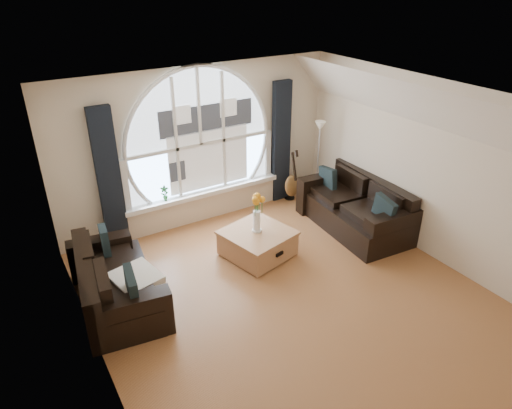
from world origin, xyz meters
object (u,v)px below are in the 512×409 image
(sofa_left, at_px, (116,279))
(guitar, at_px, (292,175))
(potted_plant, at_px, (165,193))
(coffee_chest, at_px, (258,242))
(sofa_right, at_px, (355,208))
(floor_lamp, at_px, (318,163))
(vase_flowers, at_px, (257,209))

(sofa_left, bearing_deg, guitar, 27.27)
(sofa_left, xyz_separation_m, potted_plant, (1.31, 1.53, 0.28))
(coffee_chest, xyz_separation_m, potted_plant, (-0.90, 1.51, 0.45))
(sofa_right, relative_size, potted_plant, 7.41)
(sofa_left, height_order, guitar, guitar)
(coffee_chest, bearing_deg, potted_plant, 107.42)
(floor_lamp, relative_size, guitar, 1.51)
(sofa_left, xyz_separation_m, sofa_right, (4.07, -0.12, 0.00))
(sofa_left, xyz_separation_m, coffee_chest, (2.21, 0.02, -0.17))
(vase_flowers, height_order, guitar, vase_flowers)
(floor_lamp, bearing_deg, guitar, 141.90)
(guitar, xyz_separation_m, potted_plant, (-2.48, 0.21, 0.15))
(sofa_right, bearing_deg, coffee_chest, -179.91)
(sofa_left, bearing_deg, sofa_right, 6.23)
(sofa_left, xyz_separation_m, vase_flowers, (2.21, 0.04, 0.41))
(coffee_chest, height_order, vase_flowers, vase_flowers)
(sofa_left, bearing_deg, floor_lamp, 21.96)
(coffee_chest, bearing_deg, floor_lamp, 14.17)
(floor_lamp, height_order, potted_plant, floor_lamp)
(coffee_chest, relative_size, guitar, 0.90)
(vase_flowers, distance_m, potted_plant, 1.75)
(floor_lamp, bearing_deg, potted_plant, 170.10)
(vase_flowers, xyz_separation_m, guitar, (1.58, 1.28, -0.28))
(sofa_right, relative_size, guitar, 1.87)
(sofa_right, height_order, guitar, guitar)
(floor_lamp, bearing_deg, vase_flowers, -152.96)
(sofa_right, xyz_separation_m, guitar, (-0.29, 1.45, 0.13))
(sofa_right, relative_size, coffee_chest, 2.09)
(sofa_right, xyz_separation_m, coffee_chest, (-1.86, 0.14, -0.17))
(floor_lamp, distance_m, guitar, 0.54)
(coffee_chest, distance_m, potted_plant, 1.82)
(floor_lamp, relative_size, potted_plant, 5.99)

